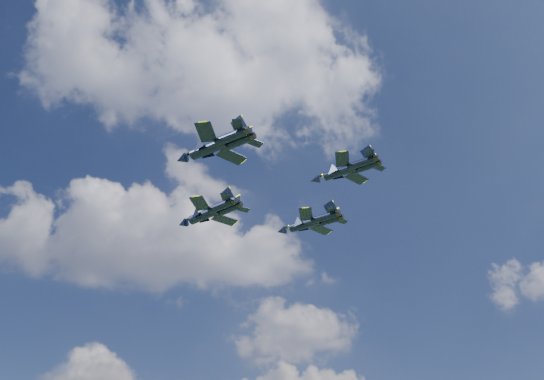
{
  "coord_description": "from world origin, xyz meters",
  "views": [
    {
      "loc": [
        -10.55,
        -86.3,
        3.45
      ],
      "look_at": [
        -2.76,
        -2.88,
        60.84
      ],
      "focal_mm": 35.0,
      "sensor_mm": 36.0,
      "label": 1
    }
  ],
  "objects_px": {
    "jet_right": "(303,225)",
    "jet_slot": "(338,172)",
    "jet_left": "(206,149)",
    "jet_lead": "(202,216)"
  },
  "relations": [
    {
      "from": "jet_left",
      "to": "jet_right",
      "type": "height_order",
      "value": "jet_left"
    },
    {
      "from": "jet_right",
      "to": "jet_slot",
      "type": "bearing_deg",
      "value": -135.51
    },
    {
      "from": "jet_left",
      "to": "jet_right",
      "type": "distance_m",
      "value": 30.77
    },
    {
      "from": "jet_lead",
      "to": "jet_slot",
      "type": "bearing_deg",
      "value": -89.4
    },
    {
      "from": "jet_right",
      "to": "jet_left",
      "type": "bearing_deg",
      "value": 173.99
    },
    {
      "from": "jet_lead",
      "to": "jet_right",
      "type": "distance_m",
      "value": 21.34
    },
    {
      "from": "jet_left",
      "to": "jet_right",
      "type": "bearing_deg",
      "value": -5.31
    },
    {
      "from": "jet_left",
      "to": "jet_slot",
      "type": "bearing_deg",
      "value": -47.84
    },
    {
      "from": "jet_left",
      "to": "jet_right",
      "type": "xyz_separation_m",
      "value": [
        20.21,
        23.2,
        -0.43
      ]
    },
    {
      "from": "jet_left",
      "to": "jet_lead",
      "type": "bearing_deg",
      "value": 38.43
    }
  ]
}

